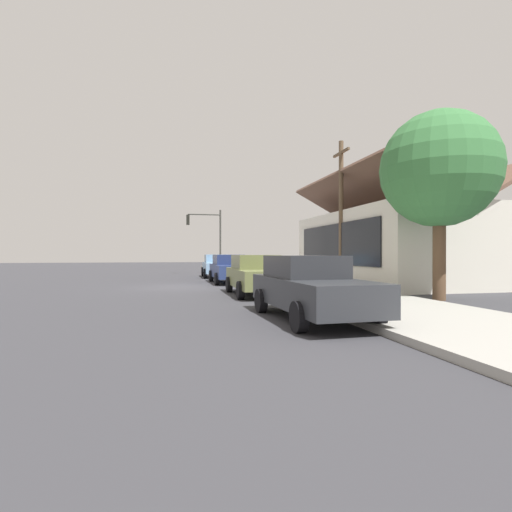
{
  "coord_description": "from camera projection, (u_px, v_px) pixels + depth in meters",
  "views": [
    {
      "loc": [
        20.04,
        -0.67,
        1.63
      ],
      "look_at": [
        -0.02,
        3.81,
        1.52
      ],
      "focal_mm": 28.18,
      "sensor_mm": 36.0,
      "label": 1
    }
  ],
  "objects": [
    {
      "name": "utility_pole_wooden",
      "position": [
        341.0,
        210.0,
        20.86
      ],
      "size": [
        1.8,
        0.24,
        7.5
      ],
      "color": "brown",
      "rests_on": "ground"
    },
    {
      "name": "shade_tree",
      "position": [
        439.0,
        170.0,
        14.09
      ],
      "size": [
        4.07,
        4.07,
        6.65
      ],
      "color": "brown",
      "rests_on": "ground"
    },
    {
      "name": "car_olive",
      "position": [
        257.0,
        274.0,
        16.02
      ],
      "size": [
        4.54,
        2.11,
        1.59
      ],
      "rotation": [
        0.0,
        0.0,
        -0.01
      ],
      "color": "olive",
      "rests_on": "ground"
    },
    {
      "name": "ground_plane",
      "position": [
        181.0,
        287.0,
        19.71
      ],
      "size": [
        120.0,
        120.0,
        0.0
      ],
      "primitive_type": "plane",
      "color": "#38383D"
    },
    {
      "name": "sidewalk_curb",
      "position": [
        290.0,
        284.0,
        20.93
      ],
      "size": [
        60.0,
        4.2,
        0.16
      ],
      "primitive_type": "cube",
      "color": "#A3A099",
      "rests_on": "ground"
    },
    {
      "name": "car_charcoal",
      "position": [
        310.0,
        286.0,
        10.07
      ],
      "size": [
        4.86,
        2.12,
        1.59
      ],
      "rotation": [
        0.0,
        0.0,
        0.03
      ],
      "color": "#2D3035",
      "rests_on": "ground"
    },
    {
      "name": "fire_hydrant_red",
      "position": [
        249.0,
        273.0,
        24.26
      ],
      "size": [
        0.22,
        0.22,
        0.71
      ],
      "color": "red",
      "rests_on": "sidewalk_curb"
    },
    {
      "name": "storefront_building",
      "position": [
        397.0,
        246.0,
        22.52
      ],
      "size": [
        12.66,
        7.82,
        6.04
      ],
      "color": "silver",
      "rests_on": "ground"
    },
    {
      "name": "traffic_light_main",
      "position": [
        207.0,
        231.0,
        32.33
      ],
      "size": [
        0.37,
        2.79,
        5.2
      ],
      "color": "#383833",
      "rests_on": "ground"
    },
    {
      "name": "car_skyblue",
      "position": [
        217.0,
        266.0,
        28.14
      ],
      "size": [
        4.37,
        2.09,
        1.59
      ],
      "rotation": [
        0.0,
        0.0,
        -0.03
      ],
      "color": "#8CB7E0",
      "rests_on": "ground"
    },
    {
      "name": "car_navy",
      "position": [
        229.0,
        268.0,
        22.54
      ],
      "size": [
        4.56,
        1.97,
        1.59
      ],
      "rotation": [
        0.0,
        0.0,
        -0.0
      ],
      "color": "navy",
      "rests_on": "ground"
    }
  ]
}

